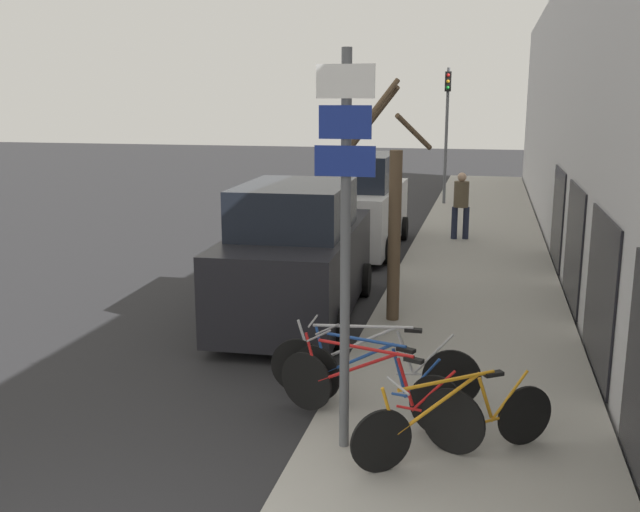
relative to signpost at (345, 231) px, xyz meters
name	(u,v)px	position (x,y,z in m)	size (l,w,h in m)	color
ground_plane	(357,266)	(-1.46, 8.60, -2.37)	(80.00, 80.00, 0.00)	#28282B
sidewalk_curb	(479,244)	(1.14, 11.40, -2.30)	(3.20, 32.00, 0.15)	#9E9B93
building_facade	(561,117)	(2.89, 11.30, 0.85)	(0.23, 32.00, 6.50)	#BCBCC1
signpost	(345,231)	(0.00, 0.00, 0.00)	(0.58, 0.12, 3.92)	#595B60
bicycle_0	(456,422)	(1.11, 0.02, -1.85)	(1.88, 1.26, 0.86)	black
bicycle_1	(375,395)	(0.24, 0.43, -1.82)	(2.31, 0.94, 0.93)	black
bicycle_2	(374,384)	(0.18, 0.75, -1.83)	(2.08, 0.89, 0.91)	black
bicycle_3	(373,367)	(0.10, 1.22, -1.83)	(2.48, 0.44, 0.93)	black
parked_car_0	(297,257)	(-1.74, 4.64, -1.33)	(2.28, 4.88, 2.28)	black
parked_car_1	(360,206)	(-1.72, 10.40, -1.30)	(1.99, 4.70, 2.35)	silver
pedestrian_near	(461,201)	(0.65, 11.57, -1.25)	(0.44, 0.37, 1.68)	#1E2338
street_tree	(392,216)	(-0.14, 4.43, -0.55)	(1.36, 1.36, 3.78)	brown
traffic_light	(447,118)	(-0.16, 17.94, 0.66)	(0.20, 0.30, 4.50)	#595B60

